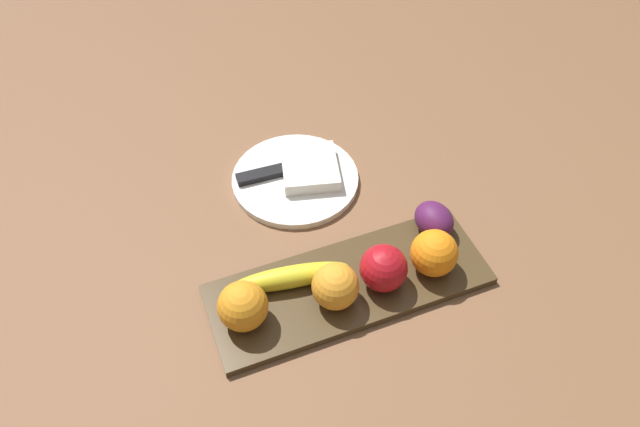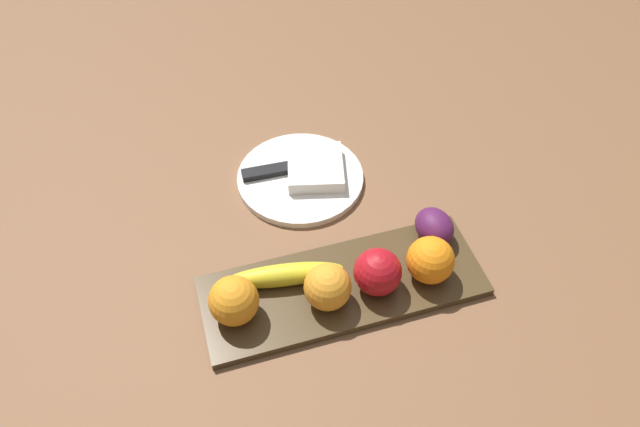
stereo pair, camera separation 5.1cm
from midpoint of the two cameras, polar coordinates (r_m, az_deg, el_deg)
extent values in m
plane|color=brown|center=(0.95, 1.45, -6.63)|extent=(2.40, 2.40, 0.00)
cube|color=#48371F|center=(0.94, 3.72, -6.92)|extent=(0.44, 0.16, 0.01)
sphere|color=#AE121C|center=(0.91, 7.06, -5.55)|extent=(0.07, 0.07, 0.07)
ellipsoid|color=yellow|center=(0.93, -1.79, -5.88)|extent=(0.19, 0.06, 0.03)
sphere|color=orange|center=(0.89, 2.25, -7.02)|extent=(0.07, 0.07, 0.07)
sphere|color=orange|center=(0.94, 11.92, -4.38)|extent=(0.07, 0.07, 0.07)
sphere|color=orange|center=(0.88, -6.52, -8.24)|extent=(0.07, 0.07, 0.07)
ellipsoid|color=#4F1B4A|center=(0.99, 12.18, -1.26)|extent=(0.07, 0.08, 0.05)
cylinder|color=white|center=(1.09, -0.55, 3.34)|extent=(0.23, 0.23, 0.01)
cube|color=white|center=(1.09, 0.89, 4.34)|extent=(0.12, 0.13, 0.02)
cube|color=silver|center=(1.10, -0.64, 4.33)|extent=(0.15, 0.03, 0.00)
cube|color=black|center=(1.09, -3.72, 3.94)|extent=(0.09, 0.03, 0.01)
camera|label=1|loc=(0.03, -88.53, 1.69)|focal=33.88mm
camera|label=2|loc=(0.03, 91.47, -1.69)|focal=33.88mm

